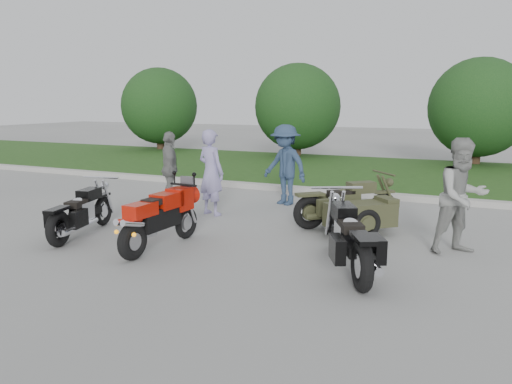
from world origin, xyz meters
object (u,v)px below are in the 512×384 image
at_px(cruiser_left, 80,214).
at_px(person_grey, 462,196).
at_px(person_denim, 285,165).
at_px(cruiser_right, 349,241).
at_px(cruiser_sidecar, 353,210).
at_px(person_back, 170,168).
at_px(person_stripe, 211,172).
at_px(sportbike_red, 159,217).

xyz_separation_m(cruiser_left, person_grey, (6.33, 1.77, 0.52)).
bearing_deg(person_grey, person_denim, 110.34).
height_order(cruiser_right, person_denim, person_denim).
distance_m(cruiser_left, cruiser_sidecar, 5.04).
height_order(cruiser_left, person_denim, person_denim).
bearing_deg(person_back, person_grey, -139.90).
distance_m(cruiser_right, person_denim, 4.88).
distance_m(cruiser_sidecar, person_grey, 2.06).
bearing_deg(cruiser_right, person_stripe, 119.26).
xyz_separation_m(sportbike_red, person_denim, (0.57, 4.29, 0.39)).
relative_size(cruiser_sidecar, person_grey, 1.07).
relative_size(cruiser_sidecar, person_denim, 1.05).
xyz_separation_m(sportbike_red, person_back, (-1.90, 3.14, 0.31)).
distance_m(person_stripe, person_grey, 5.09).
height_order(person_grey, person_denim, person_denim).
distance_m(cruiser_left, person_denim, 4.87).
height_order(cruiser_sidecar, person_denim, person_denim).
height_order(sportbike_red, person_back, person_back).
relative_size(cruiser_right, person_back, 1.26).
bearing_deg(cruiser_right, person_denim, 95.12).
xyz_separation_m(cruiser_sidecar, person_stripe, (-3.14, 0.15, 0.52)).
xyz_separation_m(cruiser_left, person_back, (-0.12, 3.08, 0.45)).
bearing_deg(person_grey, sportbike_red, 164.03).
distance_m(person_denim, person_back, 2.72).
distance_m(cruiser_left, person_grey, 6.59).
bearing_deg(person_back, cruiser_right, -158.88).
bearing_deg(cruiser_sidecar, person_denim, -173.71).
bearing_deg(person_stripe, cruiser_right, 162.99).
bearing_deg(person_denim, person_back, -135.02).
bearing_deg(cruiser_sidecar, sportbike_red, -89.48).
bearing_deg(person_back, cruiser_left, 143.79).
distance_m(cruiser_right, person_back, 5.87).
relative_size(sportbike_red, person_back, 1.15).
xyz_separation_m(cruiser_right, person_back, (-5.05, 2.97, 0.40)).
relative_size(cruiser_right, person_denim, 1.15).
distance_m(sportbike_red, person_denim, 4.35).
relative_size(person_grey, person_denim, 0.99).
bearing_deg(person_grey, cruiser_sidecar, 123.92).
bearing_deg(cruiser_left, person_back, 79.42).
xyz_separation_m(sportbike_red, cruiser_sidecar, (2.65, 2.46, -0.15)).
xyz_separation_m(person_stripe, person_denim, (1.06, 1.68, 0.02)).
bearing_deg(person_denim, cruiser_left, -99.00).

